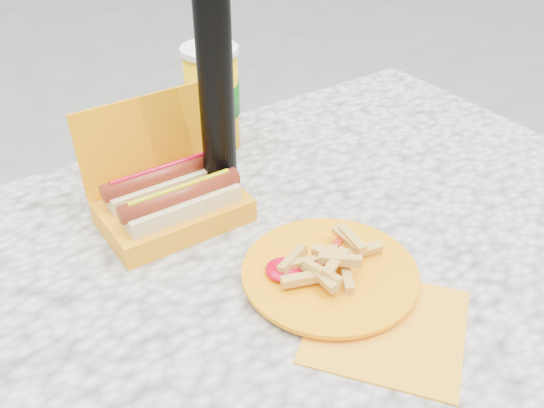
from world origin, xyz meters
TOP-DOWN VIEW (x-y plane):
  - picnic_table at (0.00, 0.00)m, footprint 1.20×0.80m
  - hotdog_box at (-0.09, 0.16)m, footprint 0.21×0.16m
  - fries_plate at (0.02, -0.09)m, footprint 0.25×0.35m
  - soda_cup at (0.08, 0.32)m, footprint 0.10×0.10m

SIDE VIEW (x-z plane):
  - picnic_table at x=0.00m, z-range 0.27..1.02m
  - fries_plate at x=0.02m, z-range 0.74..0.79m
  - hotdog_box at x=-0.09m, z-range 0.70..0.87m
  - soda_cup at x=0.08m, z-range 0.75..0.93m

